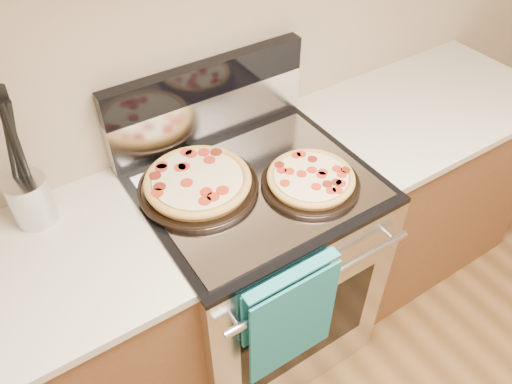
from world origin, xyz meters
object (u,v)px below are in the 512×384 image
range_body (256,269)px  pepperoni_pizza_front (311,180)px  utensil_crock (31,200)px  pepperoni_pizza_back (198,183)px

range_body → pepperoni_pizza_front: 0.53m
pepperoni_pizza_front → utensil_crock: (-0.80, 0.35, 0.04)m
pepperoni_pizza_back → pepperoni_pizza_front: 0.37m
pepperoni_pizza_back → utensil_crock: (-0.48, 0.17, 0.04)m
pepperoni_pizza_back → pepperoni_pizza_front: size_ratio=1.21×
pepperoni_pizza_back → pepperoni_pizza_front: (0.32, -0.18, -0.00)m
range_body → pepperoni_pizza_back: 0.54m
pepperoni_pizza_back → utensil_crock: bearing=160.5°
pepperoni_pizza_front → utensil_crock: bearing=156.1°
pepperoni_pizza_back → utensil_crock: 0.51m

